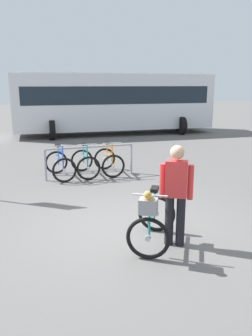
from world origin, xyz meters
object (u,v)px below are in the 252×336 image
racked_bike_orange (109,161)px  racked_bike_blue (60,165)px  racked_bike_teal (85,163)px  bus_distant (114,100)px  person_with_featured_bike (176,191)px  featured_bicycle (152,219)px

racked_bike_orange → racked_bike_blue: bearing=-174.7°
racked_bike_orange → racked_bike_teal: bearing=-174.7°
racked_bike_teal → bus_distant: bus_distant is taller
racked_bike_blue → bus_distant: size_ratio=0.12×
racked_bike_orange → person_with_featured_bike: person_with_featured_bike is taller
racked_bike_blue → racked_bike_orange: size_ratio=1.06×
racked_bike_orange → bus_distant: bearing=76.6°
racked_bike_orange → bus_distant: bus_distant is taller
racked_bike_teal → bus_distant: (2.61, 8.11, 1.37)m
racked_bike_teal → featured_bicycle: size_ratio=0.89×
racked_bike_teal → person_with_featured_bike: 4.77m
racked_bike_orange → featured_bicycle: bearing=-93.3°
racked_bike_blue → racked_bike_orange: (1.39, 0.13, 0.00)m
racked_bike_orange → bus_distant: (1.91, 8.04, 1.37)m
racked_bike_teal → person_with_featured_bike: bearing=-80.1°
racked_bike_blue → racked_bike_orange: bearing=5.3°
featured_bicycle → person_with_featured_bike: person_with_featured_bike is taller
featured_bicycle → racked_bike_orange: bearing=86.7°
racked_bike_teal → bus_distant: bearing=72.1°
person_with_featured_bike → featured_bicycle: bearing=-179.6°
racked_bike_teal → racked_bike_orange: same height
racked_bike_orange → person_with_featured_bike: size_ratio=0.69×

